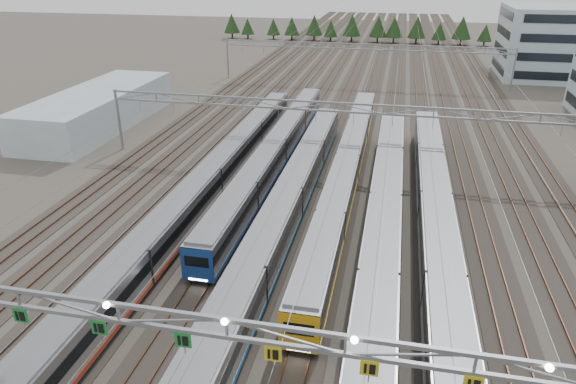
% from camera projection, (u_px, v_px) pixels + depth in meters
% --- Properties ---
extents(track_bed, '(54.00, 260.00, 5.42)m').
position_uv_depth(track_bed, '(368.00, 63.00, 115.46)').
color(track_bed, '#2D2823').
rests_on(track_bed, ground).
extents(train_a, '(2.71, 65.14, 3.52)m').
position_uv_depth(train_a, '(209.00, 182.00, 53.06)').
color(train_a, black).
rests_on(train_a, ground).
extents(train_b, '(2.63, 51.90, 3.41)m').
position_uv_depth(train_b, '(276.00, 151.00, 61.76)').
color(train_b, black).
rests_on(train_b, ground).
extents(train_c, '(2.78, 54.92, 3.63)m').
position_uv_depth(train_c, '(288.00, 202.00, 48.63)').
color(train_c, black).
rests_on(train_c, ground).
extents(train_d, '(2.65, 56.89, 3.45)m').
position_uv_depth(train_d, '(347.00, 167.00, 56.96)').
color(train_d, black).
rests_on(train_d, ground).
extents(train_e, '(2.92, 51.46, 3.81)m').
position_uv_depth(train_e, '(384.00, 210.00, 46.84)').
color(train_e, black).
rests_on(train_e, ground).
extents(train_f, '(2.83, 54.20, 3.69)m').
position_uv_depth(train_f, '(434.00, 208.00, 47.40)').
color(train_f, black).
rests_on(train_f, ground).
extents(gantry_near, '(56.36, 0.61, 8.08)m').
position_uv_depth(gantry_near, '(225.00, 334.00, 24.17)').
color(gantry_near, gray).
rests_on(gantry_near, ground).
extents(gantry_mid, '(56.36, 0.36, 8.00)m').
position_uv_depth(gantry_mid, '(334.00, 115.00, 60.10)').
color(gantry_mid, gray).
rests_on(gantry_mid, ground).
extents(gantry_far, '(56.36, 0.36, 8.00)m').
position_uv_depth(gantry_far, '(364.00, 52.00, 100.09)').
color(gantry_far, gray).
rests_on(gantry_far, ground).
extents(depot_bldg_north, '(22.00, 18.00, 14.19)m').
position_uv_depth(depot_bldg_north, '(558.00, 43.00, 105.64)').
color(depot_bldg_north, '#A0B6C0').
rests_on(depot_bldg_north, ground).
extents(west_shed, '(10.00, 30.00, 5.22)m').
position_uv_depth(west_shed, '(98.00, 108.00, 76.57)').
color(west_shed, '#A0B6C0').
rests_on(west_shed, ground).
extents(treeline, '(87.50, 5.60, 7.02)m').
position_uv_depth(treeline, '(364.00, 28.00, 150.76)').
color(treeline, '#332114').
rests_on(treeline, ground).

